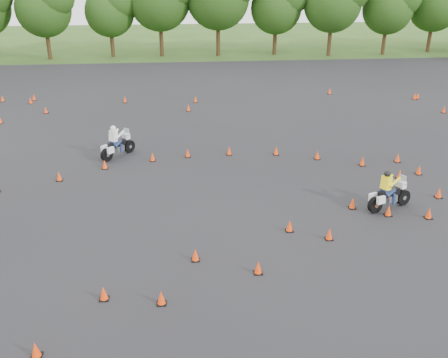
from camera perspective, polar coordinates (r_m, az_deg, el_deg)
ground at (r=18.41m, az=1.16°, el=-8.47°), size 140.00×140.00×0.00m
asphalt_pad at (r=23.67m, az=-0.45°, el=-0.69°), size 62.00×62.00×0.00m
treeline at (r=50.66m, az=-2.25°, el=17.84°), size 87.17×32.34×10.57m
traffic_cones at (r=23.20m, az=-0.56°, el=-0.61°), size 36.03×33.15×0.45m
rider_yellow at (r=22.25m, az=18.61°, el=-1.22°), size 2.37×1.50×1.76m
rider_white at (r=27.40m, az=-12.09°, el=4.29°), size 2.07×2.22×1.80m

